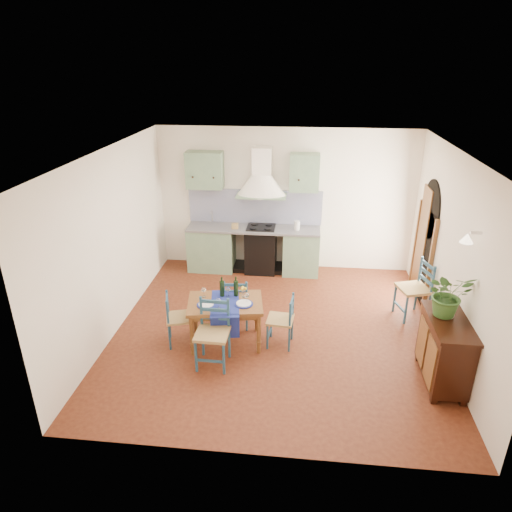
# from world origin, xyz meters

# --- Properties ---
(floor) EXTENTS (5.00, 5.00, 0.00)m
(floor) POSITION_xyz_m (0.00, 0.00, 0.00)
(floor) COLOR #41170D
(floor) RESTS_ON ground
(back_wall) EXTENTS (5.00, 0.96, 2.80)m
(back_wall) POSITION_xyz_m (-0.47, 2.29, 1.05)
(back_wall) COLOR white
(back_wall) RESTS_ON ground
(right_wall) EXTENTS (0.26, 5.00, 2.80)m
(right_wall) POSITION_xyz_m (2.50, 0.28, 1.34)
(right_wall) COLOR white
(right_wall) RESTS_ON ground
(left_wall) EXTENTS (0.04, 5.00, 2.80)m
(left_wall) POSITION_xyz_m (-2.50, 0.00, 1.40)
(left_wall) COLOR white
(left_wall) RESTS_ON ground
(ceiling) EXTENTS (5.00, 5.00, 0.01)m
(ceiling) POSITION_xyz_m (0.00, 0.00, 2.80)
(ceiling) COLOR white
(ceiling) RESTS_ON back_wall
(dining_table) EXTENTS (1.18, 0.92, 1.01)m
(dining_table) POSITION_xyz_m (-0.72, -0.41, 0.61)
(dining_table) COLOR brown
(dining_table) RESTS_ON ground
(chair_near) EXTENTS (0.46, 0.46, 0.96)m
(chair_near) POSITION_xyz_m (-0.81, -0.94, 0.50)
(chair_near) COLOR navy
(chair_near) RESTS_ON ground
(chair_far) EXTENTS (0.42, 0.42, 0.86)m
(chair_far) POSITION_xyz_m (-0.63, 0.07, 0.45)
(chair_far) COLOR navy
(chair_far) RESTS_ON ground
(chair_left) EXTENTS (0.48, 0.48, 0.82)m
(chair_left) POSITION_xyz_m (-1.43, -0.50, 0.43)
(chair_left) COLOR navy
(chair_left) RESTS_ON ground
(chair_right) EXTENTS (0.41, 0.41, 0.81)m
(chair_right) POSITION_xyz_m (0.12, -0.38, 0.42)
(chair_right) COLOR navy
(chair_right) RESTS_ON ground
(chair_spare) EXTENTS (0.58, 0.58, 0.99)m
(chair_spare) POSITION_xyz_m (2.23, 0.67, 0.51)
(chair_spare) COLOR navy
(chair_spare) RESTS_ON ground
(sideboard) EXTENTS (0.50, 1.05, 0.94)m
(sideboard) POSITION_xyz_m (2.26, -1.00, 0.51)
(sideboard) COLOR black
(sideboard) RESTS_ON ground
(potted_plant) EXTENTS (0.63, 0.57, 0.60)m
(potted_plant) POSITION_xyz_m (2.23, -0.86, 1.24)
(potted_plant) COLOR #2F5823
(potted_plant) RESTS_ON sideboard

